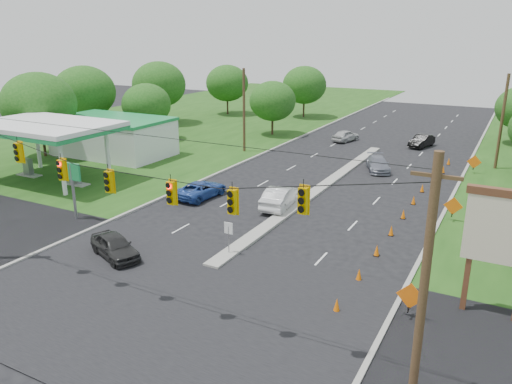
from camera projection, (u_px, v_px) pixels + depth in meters
The scene contains 38 objects.
ground at pixel (166, 301), 24.38m from camera, with size 160.00×160.00×0.00m, color black.
grass_left at pixel (61, 153), 54.67m from camera, with size 40.00×160.00×0.06m, color #1E4714.
cross_street at pixel (166, 301), 24.38m from camera, with size 160.00×14.00×0.02m, color black.
curb_left at pixel (264, 154), 54.12m from camera, with size 0.25×110.00×0.16m, color gray.
curb_right at pixel (462, 178), 45.04m from camera, with size 0.25×110.00×0.16m, color gray.
median at pixel (321, 189), 42.02m from camera, with size 1.00×34.00×0.18m, color gray.
median_sign at pixel (229, 232), 28.97m from camera, with size 0.55×0.06×2.05m.
signal_span at pixel (144, 211), 22.05m from camera, with size 25.60×0.32×9.00m.
utility_pole_far_left at pixel (244, 111), 53.84m from camera, with size 0.28×0.28×9.00m, color #422D1C.
utility_pole_far_right at pixel (502, 122), 46.80m from camera, with size 0.28×0.28×9.00m, color #422D1C.
gas_station at pixel (103, 134), 51.23m from camera, with size 18.40×19.70×5.20m.
pylon_sign at pixel (508, 235), 21.93m from camera, with size 5.90×2.30×6.12m.
cone_0 at pixel (337, 305), 23.32m from camera, with size 0.32×0.32×0.70m, color orange.
cone_1 at pixel (359, 275), 26.27m from camera, with size 0.32×0.32×0.70m, color orange.
cone_2 at pixel (377, 250), 29.21m from camera, with size 0.32×0.32×0.70m, color orange.
cone_3 at pixel (391, 230), 32.15m from camera, with size 0.32×0.32×0.70m, color orange.
cone_4 at pixel (403, 214), 35.09m from camera, with size 0.32×0.32×0.70m, color orange.
cone_5 at pixel (414, 200), 38.03m from camera, with size 0.32×0.32×0.70m, color orange.
cone_6 at pixel (422, 188), 40.97m from camera, with size 0.32×0.32×0.70m, color orange.
cone_7 at pixel (437, 179), 43.64m from camera, with size 0.32×0.32×0.70m, color orange.
cone_8 at pixel (443, 169), 46.58m from camera, with size 0.32×0.32×0.70m, color orange.
cone_9 at pixel (449, 161), 49.52m from camera, with size 0.32×0.32×0.70m, color orange.
work_sign_0 at pixel (410, 297), 22.55m from camera, with size 1.27×0.58×1.37m.
work_sign_1 at pixel (453, 207), 34.31m from camera, with size 1.27×0.58×1.37m.
work_sign_2 at pixel (474, 163), 46.08m from camera, with size 1.27×0.58×1.37m.
tree_1 at pixel (39, 104), 51.29m from camera, with size 7.56×7.56×8.82m.
tree_2 at pixel (146, 104), 59.95m from camera, with size 5.88×5.88×6.86m.
tree_3 at pixel (159, 84), 70.68m from camera, with size 7.56×7.56×8.82m.
tree_4 at pixel (227, 83), 79.15m from camera, with size 6.72×6.72×7.84m.
tree_5 at pixel (273, 101), 62.96m from camera, with size 5.88×5.88×6.86m.
tree_6 at pixel (304, 85), 76.28m from camera, with size 6.72×6.72×7.84m.
tree_14 at pixel (84, 92), 61.49m from camera, with size 7.56×7.56×8.82m.
black_sedan at pixel (115, 246), 28.93m from camera, with size 1.64×4.09×1.39m, color #272727.
white_sedan at pixel (280, 197), 37.28m from camera, with size 1.70×4.88×1.61m, color silver.
blue_pickup at pixel (201, 189), 39.58m from camera, with size 2.19×4.76×1.32m, color #2A4DA0.
silver_car_far at pixel (378, 164), 47.34m from camera, with size 1.87×4.60×1.33m, color slate.
silver_car_oncoming at pixel (346, 136), 60.27m from camera, with size 1.65×4.10×1.40m, color #BABABA.
dark_car_receding at pixel (422, 141), 57.20m from camera, with size 1.49×4.27×1.41m, color black.
Camera 1 is at (14.10, -16.97, 12.47)m, focal length 35.00 mm.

